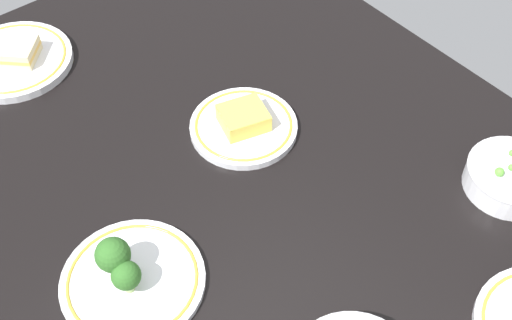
% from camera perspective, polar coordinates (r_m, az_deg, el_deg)
% --- Properties ---
extents(dining_table, '(1.28, 0.92, 0.04)m').
position_cam_1_polar(dining_table, '(1.09, 0.00, -1.37)').
color(dining_table, black).
rests_on(dining_table, ground).
extents(plate_sandwich, '(0.22, 0.22, 0.05)m').
position_cam_1_polar(plate_sandwich, '(1.32, -20.33, 8.25)').
color(plate_sandwich, silver).
rests_on(plate_sandwich, dining_table).
extents(plate_cheese, '(0.18, 0.18, 0.04)m').
position_cam_1_polar(plate_cheese, '(1.12, -1.08, 3.09)').
color(plate_cheese, silver).
rests_on(plate_cheese, dining_table).
extents(bowl_peas, '(0.14, 0.14, 0.06)m').
position_cam_1_polar(bowl_peas, '(1.10, 21.16, -1.35)').
color(bowl_peas, silver).
rests_on(bowl_peas, dining_table).
extents(plate_broccoli, '(0.21, 0.21, 0.08)m').
position_cam_1_polar(plate_broccoli, '(0.95, -10.94, -9.86)').
color(plate_broccoli, silver).
rests_on(plate_broccoli, dining_table).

